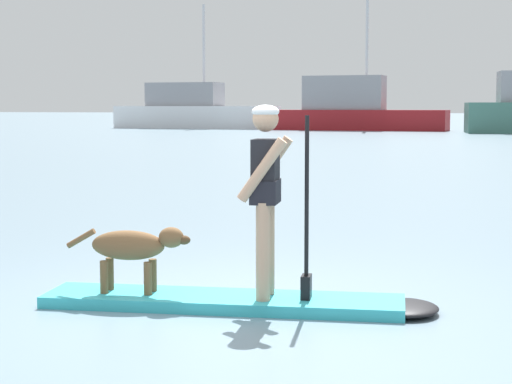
% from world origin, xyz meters
% --- Properties ---
extents(ground_plane, '(400.00, 400.00, 0.00)m').
position_xyz_m(ground_plane, '(0.00, 0.00, 0.00)').
color(ground_plane, slate).
extents(paddleboard, '(3.43, 1.07, 0.10)m').
position_xyz_m(paddleboard, '(0.23, 0.03, 0.05)').
color(paddleboard, '#33B2BF').
rests_on(paddleboard, ground_plane).
extents(person_paddler, '(0.64, 0.52, 1.63)m').
position_xyz_m(person_paddler, '(0.38, 0.05, 1.05)').
color(person_paddler, tan).
rests_on(person_paddler, paddleboard).
extents(dog, '(1.12, 0.30, 0.58)m').
position_xyz_m(dog, '(-0.78, -0.10, 0.50)').
color(dog, brown).
rests_on(dog, paddleboard).
extents(moored_boat_port, '(12.60, 3.83, 9.33)m').
position_xyz_m(moored_boat_port, '(-21.40, 55.98, 1.32)').
color(moored_boat_port, white).
rests_on(moored_boat_port, ground_plane).
extents(moored_boat_starboard, '(12.67, 3.32, 10.11)m').
position_xyz_m(moored_boat_starboard, '(-8.77, 54.15, 1.43)').
color(moored_boat_starboard, maroon).
rests_on(moored_boat_starboard, ground_plane).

